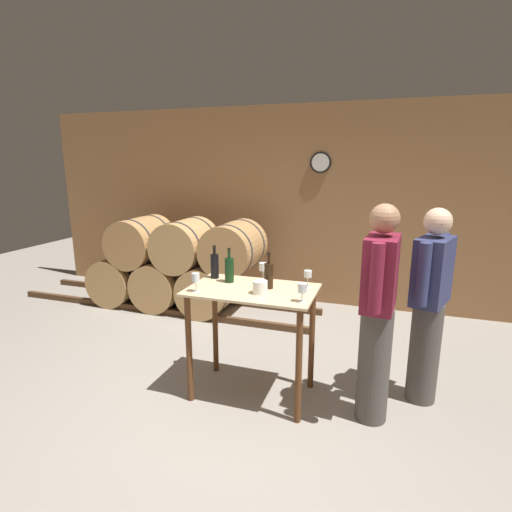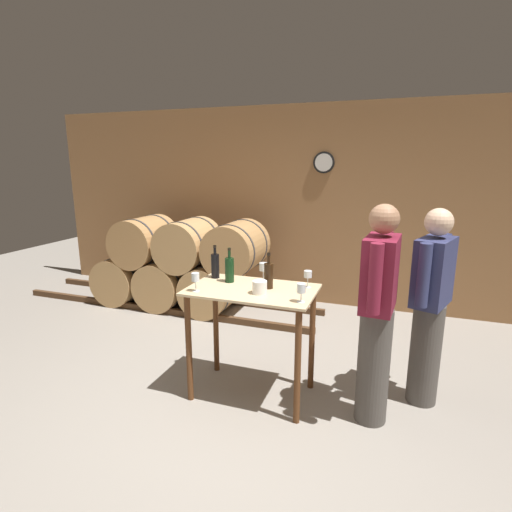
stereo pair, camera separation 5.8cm
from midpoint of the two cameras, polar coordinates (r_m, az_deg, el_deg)
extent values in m
plane|color=gray|center=(3.32, -1.68, -22.75)|extent=(14.00, 14.00, 0.00)
cube|color=#996B42|center=(5.54, 9.31, 6.89)|extent=(8.40, 0.05, 2.70)
cylinder|color=black|center=(5.46, 9.98, 13.02)|extent=(0.28, 0.03, 0.28)
cylinder|color=white|center=(5.44, 9.95, 13.02)|extent=(0.23, 0.01, 0.23)
cube|color=#4C331E|center=(5.50, -13.74, -7.42)|extent=(4.26, 0.06, 0.08)
cube|color=#4C331E|center=(6.01, -10.44, -5.48)|extent=(4.26, 0.06, 0.08)
cylinder|color=tan|center=(6.04, -17.72, -2.94)|extent=(0.66, 0.79, 0.66)
cylinder|color=#38383D|center=(5.87, -19.11, -3.53)|extent=(0.67, 0.03, 0.67)
cylinder|color=#38383D|center=(6.23, -16.41, -2.38)|extent=(0.67, 0.03, 0.67)
cylinder|color=tan|center=(5.66, -12.15, -3.67)|extent=(0.66, 0.79, 0.66)
cylinder|color=#38383D|center=(5.47, -13.45, -4.33)|extent=(0.67, 0.03, 0.67)
cylinder|color=#38383D|center=(5.86, -10.94, -3.04)|extent=(0.67, 0.03, 0.67)
cylinder|color=tan|center=(5.35, -5.85, -4.45)|extent=(0.66, 0.79, 0.66)
cylinder|color=#38383D|center=(5.14, -6.99, -5.20)|extent=(0.67, 0.03, 0.67)
cylinder|color=#38383D|center=(5.55, -4.81, -3.76)|extent=(0.67, 0.03, 0.67)
cylinder|color=#AD7F4C|center=(5.72, -15.36, 2.09)|extent=(0.66, 0.79, 0.66)
cylinder|color=#38383D|center=(5.53, -16.75, 1.63)|extent=(0.67, 0.03, 0.67)
cylinder|color=#38383D|center=(5.91, -14.06, 2.52)|extent=(0.67, 0.03, 0.67)
cylinder|color=tan|center=(5.36, -9.31, 1.67)|extent=(0.66, 0.79, 0.66)
cylinder|color=#38383D|center=(5.16, -10.58, 1.16)|extent=(0.67, 0.03, 0.67)
cylinder|color=#38383D|center=(5.56, -8.14, 2.13)|extent=(0.67, 0.03, 0.67)
cylinder|color=#AD7F4C|center=(5.07, -2.49, 1.16)|extent=(0.66, 0.79, 0.66)
cylinder|color=#38383D|center=(4.85, -3.54, 0.61)|extent=(0.67, 0.03, 0.67)
cylinder|color=#38383D|center=(5.28, -1.53, 1.67)|extent=(0.67, 0.03, 0.67)
cube|color=#D1B284|center=(3.25, -0.08, -4.84)|extent=(1.03, 0.64, 0.02)
cylinder|color=#593319|center=(3.39, -9.07, -12.91)|extent=(0.05, 0.05, 0.93)
cylinder|color=#593319|center=(3.10, 6.52, -15.49)|extent=(0.05, 0.05, 0.93)
cylinder|color=#593319|center=(3.81, -5.31, -9.75)|extent=(0.05, 0.05, 0.93)
cylinder|color=#593319|center=(3.55, 8.47, -11.62)|extent=(0.05, 0.05, 0.93)
cylinder|color=black|center=(3.54, -5.38, -1.44)|extent=(0.07, 0.07, 0.21)
cylinder|color=black|center=(3.50, -5.43, 0.89)|extent=(0.02, 0.02, 0.08)
cylinder|color=black|center=(3.50, -5.44, 1.36)|extent=(0.03, 0.03, 0.02)
cylinder|color=black|center=(3.40, -3.31, -2.02)|extent=(0.08, 0.08, 0.21)
cylinder|color=black|center=(3.37, -3.35, 0.43)|extent=(0.02, 0.02, 0.09)
cylinder|color=black|center=(3.36, -3.36, 1.00)|extent=(0.03, 0.03, 0.02)
cylinder|color=black|center=(3.23, 2.33, -2.87)|extent=(0.07, 0.07, 0.21)
cylinder|color=black|center=(3.20, 2.36, -0.33)|extent=(0.02, 0.02, 0.09)
cylinder|color=black|center=(3.19, 2.36, 0.27)|extent=(0.03, 0.03, 0.02)
cylinder|color=silver|center=(3.21, -8.06, -4.99)|extent=(0.06, 0.06, 0.00)
cylinder|color=silver|center=(3.20, -8.08, -4.26)|extent=(0.01, 0.01, 0.08)
cylinder|color=silver|center=(3.18, -8.13, -2.99)|extent=(0.06, 0.06, 0.07)
cylinder|color=silver|center=(3.46, 1.53, -3.54)|extent=(0.06, 0.06, 0.00)
cylinder|color=silver|center=(3.44, 1.54, -2.80)|extent=(0.01, 0.01, 0.09)
cylinder|color=silver|center=(3.42, 1.54, -1.54)|extent=(0.07, 0.07, 0.07)
cylinder|color=silver|center=(3.31, 7.87, -4.44)|extent=(0.06, 0.06, 0.00)
cylinder|color=silver|center=(3.30, 7.89, -3.72)|extent=(0.01, 0.01, 0.08)
cylinder|color=silver|center=(3.28, 7.93, -2.57)|extent=(0.07, 0.07, 0.06)
cylinder|color=silver|center=(2.97, 7.00, -6.52)|extent=(0.06, 0.06, 0.00)
cylinder|color=silver|center=(2.95, 7.02, -5.85)|extent=(0.01, 0.01, 0.07)
cylinder|color=silver|center=(2.93, 7.06, -4.57)|extent=(0.06, 0.06, 0.07)
cylinder|color=white|center=(3.12, 1.06, -4.48)|extent=(0.12, 0.12, 0.10)
cylinder|color=#4C4742|center=(3.25, 16.93, -14.75)|extent=(0.24, 0.24, 0.91)
cube|color=maroon|center=(2.99, 17.85, -2.40)|extent=(0.25, 0.42, 0.53)
sphere|color=#9E7051|center=(2.91, 18.40, 5.05)|extent=(0.21, 0.21, 0.21)
cylinder|color=maroon|center=(3.22, 18.44, -0.83)|extent=(0.09, 0.09, 0.48)
cylinder|color=maroon|center=(2.74, 17.24, -3.16)|extent=(0.09, 0.09, 0.48)
cylinder|color=#4C4742|center=(3.63, 23.43, -12.67)|extent=(0.24, 0.24, 0.85)
cube|color=navy|center=(3.40, 24.49, -2.07)|extent=(0.34, 0.45, 0.53)
sphere|color=beige|center=(3.33, 25.13, 4.42)|extent=(0.21, 0.21, 0.21)
cylinder|color=navy|center=(3.63, 25.59, -0.84)|extent=(0.09, 0.09, 0.48)
cylinder|color=navy|center=(3.16, 23.32, -2.57)|extent=(0.09, 0.09, 0.48)
camera|label=1|loc=(0.03, -89.49, 0.12)|focal=28.00mm
camera|label=2|loc=(0.03, 90.51, -0.12)|focal=28.00mm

